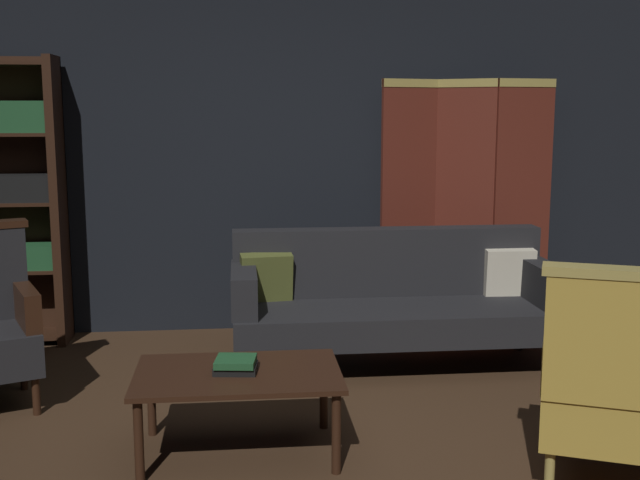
{
  "coord_description": "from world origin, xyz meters",
  "views": [
    {
      "loc": [
        -0.46,
        -3.59,
        1.68
      ],
      "look_at": [
        0.0,
        0.8,
        0.95
      ],
      "focal_mm": 44.46,
      "sensor_mm": 36.0,
      "label": 1
    }
  ],
  "objects_px": {
    "book_black_cloth": "(236,368)",
    "book_green_cloth": "(236,361)",
    "velvet_couch": "(392,297)",
    "folding_screen": "(465,203)",
    "armchair_gilt_accent": "(609,384)",
    "coffee_table": "(238,381)"
  },
  "relations": [
    {
      "from": "book_black_cloth",
      "to": "book_green_cloth",
      "type": "height_order",
      "value": "book_green_cloth"
    },
    {
      "from": "velvet_couch",
      "to": "folding_screen",
      "type": "bearing_deg",
      "value": 45.61
    },
    {
      "from": "folding_screen",
      "to": "armchair_gilt_accent",
      "type": "xyz_separation_m",
      "value": [
        -0.08,
        -2.56,
        -0.5
      ]
    },
    {
      "from": "coffee_table",
      "to": "armchair_gilt_accent",
      "type": "height_order",
      "value": "armchair_gilt_accent"
    },
    {
      "from": "folding_screen",
      "to": "armchair_gilt_accent",
      "type": "bearing_deg",
      "value": -91.74
    },
    {
      "from": "coffee_table",
      "to": "book_black_cloth",
      "type": "height_order",
      "value": "book_black_cloth"
    },
    {
      "from": "velvet_couch",
      "to": "book_black_cloth",
      "type": "distance_m",
      "value": 1.68
    },
    {
      "from": "folding_screen",
      "to": "book_black_cloth",
      "type": "distance_m",
      "value": 2.71
    },
    {
      "from": "armchair_gilt_accent",
      "to": "book_green_cloth",
      "type": "relative_size",
      "value": 5.45
    },
    {
      "from": "book_green_cloth",
      "to": "armchair_gilt_accent",
      "type": "bearing_deg",
      "value": -18.12
    },
    {
      "from": "book_black_cloth",
      "to": "book_green_cloth",
      "type": "xyz_separation_m",
      "value": [
        0.0,
        0.0,
        0.03
      ]
    },
    {
      "from": "armchair_gilt_accent",
      "to": "book_black_cloth",
      "type": "height_order",
      "value": "armchair_gilt_accent"
    },
    {
      "from": "coffee_table",
      "to": "book_green_cloth",
      "type": "bearing_deg",
      "value": -157.59
    },
    {
      "from": "coffee_table",
      "to": "folding_screen",
      "type": "bearing_deg",
      "value": 49.89
    },
    {
      "from": "velvet_couch",
      "to": "armchair_gilt_accent",
      "type": "bearing_deg",
      "value": -72.14
    },
    {
      "from": "velvet_couch",
      "to": "book_black_cloth",
      "type": "height_order",
      "value": "velvet_couch"
    },
    {
      "from": "coffee_table",
      "to": "book_green_cloth",
      "type": "distance_m",
      "value": 0.1
    },
    {
      "from": "armchair_gilt_accent",
      "to": "book_green_cloth",
      "type": "xyz_separation_m",
      "value": [
        -1.63,
        0.53,
        -0.02
      ]
    },
    {
      "from": "velvet_couch",
      "to": "book_green_cloth",
      "type": "relative_size",
      "value": 11.1
    },
    {
      "from": "velvet_couch",
      "to": "book_black_cloth",
      "type": "xyz_separation_m",
      "value": [
        -1.03,
        -1.33,
        -0.01
      ]
    },
    {
      "from": "armchair_gilt_accent",
      "to": "book_green_cloth",
      "type": "distance_m",
      "value": 1.72
    },
    {
      "from": "velvet_couch",
      "to": "armchair_gilt_accent",
      "type": "xyz_separation_m",
      "value": [
        0.6,
        -1.87,
        0.04
      ]
    }
  ]
}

